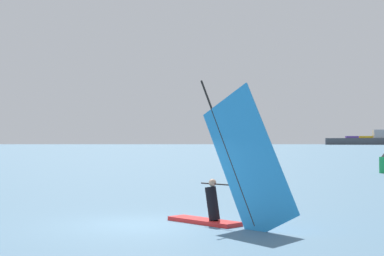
# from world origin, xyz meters

# --- Properties ---
(ground_plane) EXTENTS (4000.00, 4000.00, 0.00)m
(ground_plane) POSITION_xyz_m (0.00, 0.00, 0.00)
(ground_plane) COLOR #476B84
(windsurfer) EXTENTS (4.51, 1.57, 4.46)m
(windsurfer) POSITION_xyz_m (2.31, 0.89, 1.15)
(windsurfer) COLOR red
(windsurfer) RESTS_ON ground_plane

